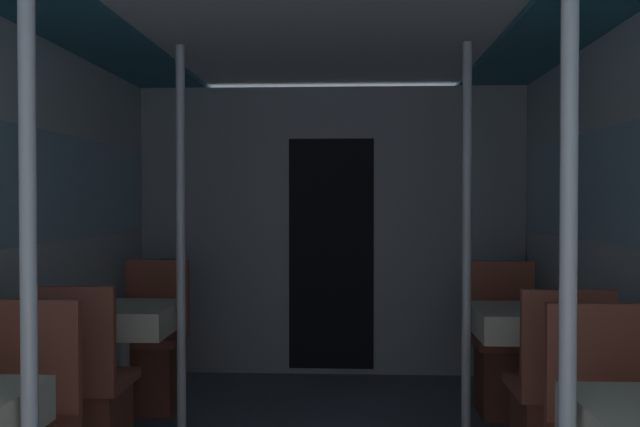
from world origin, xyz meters
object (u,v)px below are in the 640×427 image
support_pole_left_0 (29,281)px  chair_right_near_1 (557,421)px  support_pole_right_1 (467,244)px  chair_right_far_1 (507,366)px  dining_table_right_1 (529,329)px  support_pole_left_1 (181,243)px  chair_left_far_1 (150,362)px  support_pole_right_0 (568,285)px  chair_left_near_1 (85,414)px  dining_table_left_1 (122,326)px

support_pole_left_0 → chair_right_near_1: size_ratio=2.34×
support_pole_right_1 → chair_right_far_1: bearing=58.7°
dining_table_right_1 → support_pole_left_1: bearing=180.0°
chair_left_far_1 → support_pole_right_0: (1.90, -2.38, 0.79)m
chair_left_near_1 → chair_right_far_1: 2.49m
chair_left_far_1 → chair_right_far_1: size_ratio=1.00×
chair_left_near_1 → support_pole_right_1: (1.90, 0.55, 0.79)m
support_pole_left_1 → dining_table_right_1: support_pole_left_1 is taller
dining_table_left_1 → chair_left_far_1: bearing=90.0°
chair_right_near_1 → chair_left_near_1: bearing=180.0°
support_pole_left_1 → support_pole_right_1: same height
support_pole_left_1 → chair_right_far_1: support_pole_left_1 is taller
dining_table_right_1 → chair_right_near_1: bearing=-90.0°
support_pole_right_0 → support_pole_right_1: bearing=90.0°
dining_table_left_1 → support_pole_left_1: bearing=0.0°
chair_right_far_1 → support_pole_right_1: bearing=58.7°
support_pole_left_0 → support_pole_left_1: 1.83m
chair_left_near_1 → chair_right_far_1: same height
chair_left_near_1 → support_pole_right_0: bearing=-34.2°
chair_left_near_1 → dining_table_left_1: bearing=90.0°
chair_left_near_1 → chair_right_near_1: same height
chair_left_near_1 → support_pole_left_0: bearing=-75.5°
dining_table_left_1 → chair_right_far_1: bearing=13.8°
support_pole_right_0 → support_pole_right_1: (0.00, 1.83, 0.00)m
support_pole_right_0 → chair_left_near_1: bearing=145.8°
chair_left_far_1 → support_pole_left_1: size_ratio=0.43×
support_pole_left_1 → chair_right_near_1: bearing=-16.1°
dining_table_left_1 → support_pole_right_0: bearing=-44.0°
support_pole_left_1 → chair_left_near_1: bearing=-121.3°
support_pole_left_0 → support_pole_right_0: (1.56, 0.00, 0.00)m
chair_left_near_1 → chair_right_near_1: bearing=0.0°
dining_table_left_1 → chair_right_near_1: 2.32m
chair_left_far_1 → chair_right_far_1: (2.23, 0.00, 0.00)m
dining_table_right_1 → chair_right_far_1: size_ratio=0.79×
support_pole_right_1 → dining_table_right_1: bearing=0.0°
chair_left_far_1 → chair_right_near_1: 2.49m
chair_left_far_1 → chair_right_near_1: size_ratio=1.00×
chair_left_near_1 → chair_right_far_1: (2.23, 1.10, 0.00)m
dining_table_left_1 → support_pole_left_1: support_pole_left_1 is taller
chair_left_near_1 → chair_left_far_1: size_ratio=1.00×
chair_left_far_1 → chair_right_far_1: bearing=-180.0°
dining_table_left_1 → support_pole_left_1: 0.57m
chair_left_far_1 → support_pole_left_0: bearing=98.0°
chair_left_far_1 → chair_right_far_1: same height
chair_left_near_1 → support_pole_right_0: 2.43m
dining_table_left_1 → support_pole_right_0: size_ratio=0.34×
chair_left_far_1 → chair_right_near_1: bearing=153.8°
chair_right_near_1 → support_pole_right_1: support_pole_right_1 is taller
support_pole_left_0 → chair_right_far_1: 3.15m
chair_right_far_1 → support_pole_right_1: support_pole_right_1 is taller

